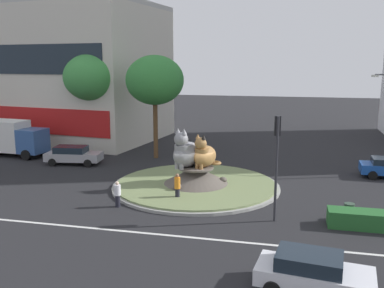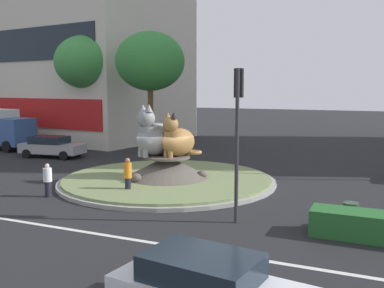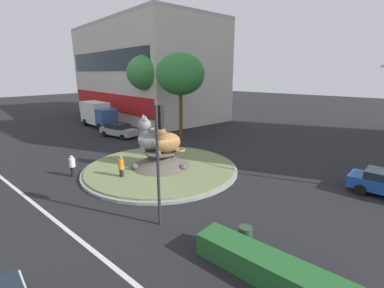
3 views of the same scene
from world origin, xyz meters
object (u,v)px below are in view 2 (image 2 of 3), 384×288
object	(u,v)px
hatchback_near_shophouse	(52,146)
litter_bin	(350,215)
cat_statue_grey	(154,137)
traffic_light_mast	(238,117)
second_tree_near_tower	(86,63)
sedan_on_far_lane	(208,288)
shophouse_block	(56,66)
pedestrian_white_shirt	(48,180)
broadleaf_tree_behind_island	(150,62)
cat_statue_tabby	(177,140)
pedestrian_orange_shirt	(128,175)

from	to	relation	value
hatchback_near_shophouse	litter_bin	bearing A→B (deg)	-28.33
cat_statue_grey	traffic_light_mast	bearing A→B (deg)	75.51
second_tree_near_tower	sedan_on_far_lane	world-z (taller)	second_tree_near_tower
cat_statue_grey	hatchback_near_shophouse	bearing A→B (deg)	-88.32
shophouse_block	pedestrian_white_shirt	xyz separation A→B (m)	(17.82, -21.53, -6.43)
traffic_light_mast	sedan_on_far_lane	bearing A→B (deg)	-173.27
cat_statue_grey	traffic_light_mast	size ratio (longest dim) A/B	0.49
second_tree_near_tower	shophouse_block	bearing A→B (deg)	142.05
traffic_light_mast	shophouse_block	world-z (taller)	shophouse_block
pedestrian_white_shirt	broadleaf_tree_behind_island	bearing A→B (deg)	162.57
cat_statue_grey	litter_bin	bearing A→B (deg)	93.32
traffic_light_mast	pedestrian_white_shirt	world-z (taller)	traffic_light_mast
cat_statue_tabby	cat_statue_grey	bearing A→B (deg)	-56.92
cat_statue_grey	traffic_light_mast	world-z (taller)	traffic_light_mast
traffic_light_mast	broadleaf_tree_behind_island	size ratio (longest dim) A/B	0.63
traffic_light_mast	broadleaf_tree_behind_island	bearing A→B (deg)	33.32
broadleaf_tree_behind_island	pedestrian_white_shirt	bearing A→B (deg)	-82.10
pedestrian_orange_shirt	litter_bin	size ratio (longest dim) A/B	1.95
cat_statue_tabby	shophouse_block	distance (m)	27.98
cat_statue_grey	sedan_on_far_lane	distance (m)	14.30
traffic_light_mast	sedan_on_far_lane	world-z (taller)	traffic_light_mast
broadleaf_tree_behind_island	litter_bin	xyz separation A→B (m)	(14.83, -12.04, -6.39)
sedan_on_far_lane	pedestrian_white_shirt	bearing A→B (deg)	153.76
second_tree_near_tower	hatchback_near_shophouse	size ratio (longest dim) A/B	1.93
shophouse_block	sedan_on_far_lane	distance (m)	41.01
traffic_light_mast	sedan_on_far_lane	distance (m)	7.90
shophouse_block	litter_bin	size ratio (longest dim) A/B	31.16
hatchback_near_shophouse	cat_statue_grey	bearing A→B (deg)	-29.12
traffic_light_mast	hatchback_near_shophouse	size ratio (longest dim) A/B	1.20
broadleaf_tree_behind_island	hatchback_near_shophouse	size ratio (longest dim) A/B	1.90
pedestrian_orange_shirt	broadleaf_tree_behind_island	bearing A→B (deg)	2.23
cat_statue_tabby	broadleaf_tree_behind_island	world-z (taller)	broadleaf_tree_behind_island
pedestrian_orange_shirt	litter_bin	bearing A→B (deg)	-116.67
traffic_light_mast	shophouse_block	size ratio (longest dim) A/B	0.20
traffic_light_mast	pedestrian_white_shirt	xyz separation A→B (m)	(-9.09, 0.13, -3.12)
cat_statue_grey	hatchback_near_shophouse	distance (m)	11.80
hatchback_near_shophouse	shophouse_block	bearing A→B (deg)	122.07
pedestrian_white_shirt	second_tree_near_tower	bearing A→B (deg)	-174.83
broadleaf_tree_behind_island	cat_statue_grey	bearing A→B (deg)	-59.86
sedan_on_far_lane	litter_bin	xyz separation A→B (m)	(2.29, 8.12, -0.34)
second_tree_near_tower	pedestrian_white_shirt	bearing A→B (deg)	-59.50
cat_statue_grey	hatchback_near_shophouse	size ratio (longest dim) A/B	0.58
shophouse_block	hatchback_near_shophouse	xyz separation A→B (m)	(10.00, -12.39, -6.43)
cat_statue_tabby	sedan_on_far_lane	xyz separation A→B (m)	(6.55, -12.17, -1.49)
pedestrian_orange_shirt	second_tree_near_tower	bearing A→B (deg)	21.24
second_tree_near_tower	litter_bin	bearing A→B (deg)	-31.70
cat_statue_grey	pedestrian_white_shirt	world-z (taller)	cat_statue_grey
second_tree_near_tower	pedestrian_orange_shirt	size ratio (longest dim) A/B	5.24
pedestrian_orange_shirt	hatchback_near_shophouse	distance (m)	13.22
cat_statue_grey	hatchback_near_shophouse	world-z (taller)	cat_statue_grey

